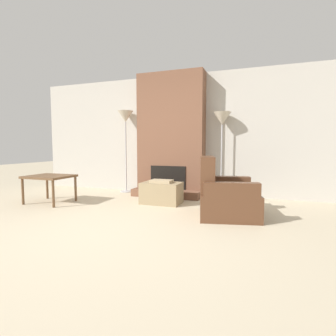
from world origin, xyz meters
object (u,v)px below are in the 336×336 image
ottoman (162,193)px  armchair (223,198)px  floor_lamp_right (222,124)px  floor_lamp_left (125,122)px  side_table (50,179)px

ottoman → armchair: armchair is taller
ottoman → armchair: bearing=-23.0°
armchair → ottoman: bearing=54.3°
ottoman → floor_lamp_right: bearing=43.0°
floor_lamp_left → floor_lamp_right: bearing=-0.0°
armchair → floor_lamp_right: (-0.23, 1.40, 1.23)m
armchair → floor_lamp_right: size_ratio=0.60×
ottoman → armchair: 1.29m
ottoman → side_table: 2.10m
floor_lamp_left → ottoman: bearing=-36.1°
side_table → floor_lamp_left: (0.76, 1.54, 1.16)m
side_table → floor_lamp_right: (2.94, 1.54, 1.05)m
armchair → side_table: bearing=79.8°
ottoman → floor_lamp_right: size_ratio=0.41×
armchair → side_table: armchair is taller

